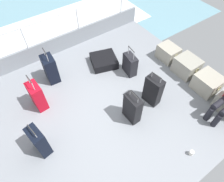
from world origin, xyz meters
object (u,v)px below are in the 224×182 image
at_px(suitcase_3, 130,64).
at_px(suitcase_4, 153,90).
at_px(paper_cup, 192,153).
at_px(suitcase_5, 37,96).
at_px(cargo_crate_2, 207,83).
at_px(suitcase_2, 39,141).
at_px(cargo_crate_1, 187,66).
at_px(cargo_crate_0, 168,53).
at_px(suitcase_1, 50,69).
at_px(suitcase_0, 104,61).
at_px(suitcase_6, 132,108).

xyz_separation_m(suitcase_3, suitcase_4, (0.94, -0.15, 0.09)).
height_order(suitcase_3, paper_cup, suitcase_3).
distance_m(suitcase_3, suitcase_5, 2.18).
height_order(cargo_crate_2, suitcase_2, suitcase_2).
xyz_separation_m(cargo_crate_1, suitcase_4, (0.16, -1.26, 0.14)).
bearing_deg(cargo_crate_0, suitcase_1, -110.71).
bearing_deg(cargo_crate_1, suitcase_0, -133.53).
height_order(cargo_crate_0, cargo_crate_2, cargo_crate_2).
distance_m(suitcase_0, suitcase_4, 1.57).
bearing_deg(suitcase_4, suitcase_3, 171.06).
xyz_separation_m(cargo_crate_1, cargo_crate_2, (0.62, -0.03, -0.00)).
relative_size(suitcase_5, suitcase_6, 1.11).
xyz_separation_m(suitcase_2, suitcase_3, (-0.63, 2.51, -0.06)).
xyz_separation_m(cargo_crate_2, suitcase_1, (-2.27, -2.70, 0.13)).
relative_size(cargo_crate_2, suitcase_6, 0.73).
bearing_deg(suitcase_6, paper_cup, 18.08).
distance_m(suitcase_0, suitcase_3, 0.71).
relative_size(cargo_crate_0, suitcase_3, 0.74).
height_order(cargo_crate_1, suitcase_6, suitcase_6).
bearing_deg(suitcase_5, cargo_crate_0, 81.56).
relative_size(suitcase_0, paper_cup, 7.52).
height_order(cargo_crate_2, suitcase_6, suitcase_6).
distance_m(suitcase_2, suitcase_4, 2.38).
xyz_separation_m(cargo_crate_2, suitcase_3, (-1.41, -1.08, 0.05)).
xyz_separation_m(cargo_crate_0, suitcase_1, (-1.03, -2.73, 0.15)).
relative_size(cargo_crate_1, suitcase_2, 0.75).
bearing_deg(paper_cup, suitcase_5, -145.15).
bearing_deg(suitcase_2, suitcase_4, 82.55).
relative_size(suitcase_2, suitcase_4, 0.93).
bearing_deg(suitcase_4, cargo_crate_1, 97.28).
bearing_deg(suitcase_5, suitcase_1, 135.24).
bearing_deg(suitcase_3, suitcase_5, -98.28).
bearing_deg(suitcase_2, paper_cup, 52.74).
xyz_separation_m(suitcase_5, suitcase_6, (1.35, 1.40, 0.01)).
xyz_separation_m(cargo_crate_0, suitcase_6, (0.86, -1.87, 0.14)).
xyz_separation_m(suitcase_1, suitcase_6, (1.89, 0.85, -0.01)).
xyz_separation_m(cargo_crate_2, suitcase_0, (-2.01, -1.42, -0.10)).
bearing_deg(cargo_crate_0, suitcase_5, -98.44).
height_order(suitcase_0, suitcase_3, suitcase_3).
height_order(suitcase_4, suitcase_6, suitcase_4).
bearing_deg(paper_cup, suitcase_4, 170.87).
distance_m(cargo_crate_1, suitcase_0, 2.01).
bearing_deg(suitcase_4, suitcase_5, -122.01).
distance_m(suitcase_6, paper_cup, 1.33).
height_order(cargo_crate_0, cargo_crate_1, cargo_crate_1).
relative_size(suitcase_0, suitcase_2, 1.00).
bearing_deg(suitcase_0, cargo_crate_2, 35.35).
bearing_deg(suitcase_4, cargo_crate_2, 69.25).
height_order(suitcase_4, suitcase_5, suitcase_5).
relative_size(suitcase_1, suitcase_4, 1.07).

